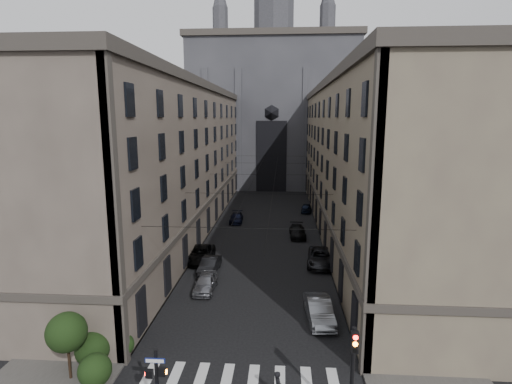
% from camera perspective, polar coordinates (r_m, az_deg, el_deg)
% --- Properties ---
extents(sidewalk_left, '(7.00, 80.00, 0.15)m').
position_cam_1_polar(sidewalk_left, '(54.44, -9.89, -5.03)').
color(sidewalk_left, '#383533').
rests_on(sidewalk_left, ground).
extents(sidewalk_right, '(7.00, 80.00, 0.15)m').
position_cam_1_polar(sidewalk_right, '(53.56, 12.61, -5.39)').
color(sidewalk_right, '#383533').
rests_on(sidewalk_right, ground).
extents(zebra_crossing, '(11.00, 3.20, 0.01)m').
position_cam_1_polar(zebra_crossing, '(24.75, -2.36, -25.44)').
color(zebra_crossing, beige).
rests_on(zebra_crossing, ground).
extents(building_left, '(13.60, 60.60, 18.85)m').
position_cam_1_polar(building_left, '(53.52, -13.27, 4.69)').
color(building_left, '#4E443C').
rests_on(building_left, ground).
extents(building_right, '(13.60, 60.60, 18.85)m').
position_cam_1_polar(building_right, '(52.37, 16.21, 4.43)').
color(building_right, brown).
rests_on(building_right, ground).
extents(gothic_tower, '(35.00, 23.00, 58.00)m').
position_cam_1_polar(gothic_tower, '(89.95, 2.47, 12.61)').
color(gothic_tower, '#2D2D33').
rests_on(gothic_tower, ground).
extents(pedestrian_signal_left, '(1.02, 0.38, 4.00)m').
position_cam_1_polar(pedestrian_signal_left, '(21.26, -13.99, -24.91)').
color(pedestrian_signal_left, black).
rests_on(pedestrian_signal_left, ground).
extents(traffic_light_right, '(0.34, 0.50, 5.20)m').
position_cam_1_polar(traffic_light_right, '(20.52, 13.67, -23.06)').
color(traffic_light_right, black).
rests_on(traffic_light_right, ground).
extents(shrub_cluster, '(3.90, 4.40, 3.90)m').
position_cam_1_polar(shrub_cluster, '(26.06, -23.07, -19.64)').
color(shrub_cluster, black).
rests_on(shrub_cluster, sidewalk_left).
extents(tram_wires, '(14.00, 60.00, 0.43)m').
position_cam_1_polar(tram_wires, '(51.11, 1.28, 2.33)').
color(tram_wires, black).
rests_on(tram_wires, ground).
extents(car_left_near, '(1.75, 4.23, 1.43)m').
position_cam_1_polar(car_left_near, '(35.19, -7.22, -12.69)').
color(car_left_near, gray).
rests_on(car_left_near, ground).
extents(car_left_midnear, '(1.79, 4.37, 1.41)m').
position_cam_1_polar(car_left_midnear, '(38.95, -6.66, -10.35)').
color(car_left_midnear, black).
rests_on(car_left_midnear, ground).
extents(car_left_midfar, '(2.82, 5.54, 1.50)m').
position_cam_1_polar(car_left_midfar, '(41.86, -7.83, -8.80)').
color(car_left_midfar, black).
rests_on(car_left_midfar, ground).
extents(car_left_far, '(1.94, 4.44, 1.27)m').
position_cam_1_polar(car_left_far, '(56.59, -2.83, -3.70)').
color(car_left_far, black).
rests_on(car_left_far, ground).
extents(car_right_near, '(2.11, 5.01, 1.61)m').
position_cam_1_polar(car_right_near, '(30.55, 9.01, -16.33)').
color(car_right_near, slate).
rests_on(car_right_near, ground).
extents(car_right_midnear, '(3.16, 5.88, 1.57)m').
position_cam_1_polar(car_right_midnear, '(41.03, 9.25, -9.20)').
color(car_right_midnear, black).
rests_on(car_right_midnear, ground).
extents(car_right_midfar, '(2.08, 4.81, 1.38)m').
position_cam_1_polar(car_right_midfar, '(49.92, 5.95, -5.63)').
color(car_right_midfar, black).
rests_on(car_right_midfar, ground).
extents(car_right_far, '(1.92, 3.92, 1.29)m').
position_cam_1_polar(car_right_far, '(62.84, 7.18, -2.32)').
color(car_right_far, black).
rests_on(car_right_far, ground).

